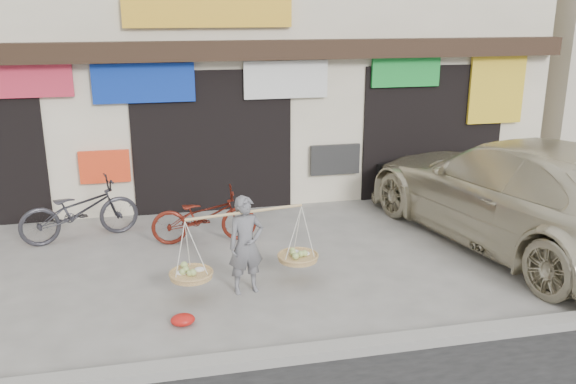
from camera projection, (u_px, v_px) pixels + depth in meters
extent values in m
plane|color=gray|center=(241.00, 286.00, 8.66)|extent=(70.00, 70.00, 0.00)
cube|color=gray|center=(267.00, 358.00, 6.77)|extent=(70.00, 0.25, 0.12)
cube|color=beige|center=(196.00, 21.00, 13.71)|extent=(14.00, 6.00, 7.00)
cube|color=black|center=(210.00, 51.00, 10.90)|extent=(14.00, 0.35, 0.35)
cube|color=black|center=(212.00, 139.00, 11.77)|extent=(3.00, 0.60, 2.70)
cube|color=black|center=(428.00, 130.00, 12.70)|extent=(3.00, 0.60, 2.70)
cube|color=#C92941|center=(24.00, 80.00, 10.44)|extent=(1.60, 0.08, 0.60)
cube|color=#0C2D9D|center=(144.00, 83.00, 10.88)|extent=(1.80, 0.08, 0.70)
cube|color=silver|center=(286.00, 79.00, 11.42)|extent=(1.60, 0.08, 0.70)
cube|color=#168F31|center=(406.00, 71.00, 11.88)|extent=(1.40, 0.08, 0.60)
cube|color=gold|center=(496.00, 89.00, 12.41)|extent=(1.20, 0.08, 1.40)
cube|color=#F03D19|center=(105.00, 167.00, 11.15)|extent=(0.90, 0.08, 0.60)
cube|color=#282828|center=(335.00, 160.00, 12.09)|extent=(1.00, 0.08, 0.60)
cube|color=gold|center=(209.00, 13.00, 10.78)|extent=(3.00, 0.08, 0.50)
imported|color=slate|center=(246.00, 245.00, 8.30)|extent=(0.55, 0.41, 1.38)
cylinder|color=tan|center=(245.00, 212.00, 8.17)|extent=(1.63, 0.32, 0.04)
cylinder|color=tan|center=(191.00, 275.00, 8.11)|extent=(0.56, 0.56, 0.07)
ellipsoid|color=#A5BF66|center=(191.00, 271.00, 8.09)|extent=(0.39, 0.39, 0.10)
cylinder|color=tan|center=(298.00, 258.00, 8.68)|extent=(0.56, 0.56, 0.07)
ellipsoid|color=#A5BF66|center=(298.00, 254.00, 8.66)|extent=(0.39, 0.39, 0.10)
imported|color=#2C2B30|center=(79.00, 210.00, 10.27)|extent=(2.08, 1.21, 1.03)
imported|color=#58180F|center=(204.00, 216.00, 10.16)|extent=(1.77, 0.66, 0.92)
imported|color=beige|center=(519.00, 192.00, 9.96)|extent=(3.69, 6.54, 1.79)
cube|color=black|center=(413.00, 171.00, 12.62)|extent=(1.69, 0.44, 0.45)
cube|color=silver|center=(410.00, 175.00, 12.71)|extent=(0.44, 0.11, 0.12)
ellipsoid|color=red|center=(183.00, 320.00, 7.58)|extent=(0.31, 0.25, 0.14)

